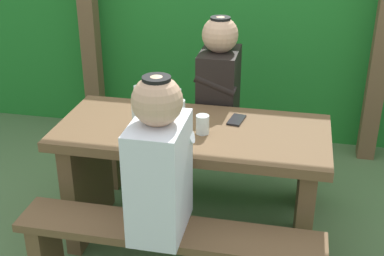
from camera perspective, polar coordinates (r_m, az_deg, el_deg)
ground_plane at (r=3.05m, az=0.00°, el=-12.00°), size 12.00×12.00×0.00m
hedge_backdrop at (r=4.36m, az=5.16°, el=12.56°), size 6.40×0.89×1.78m
picnic_table at (r=2.78m, az=0.00°, el=-4.12°), size 1.40×0.64×0.70m
bench_near at (r=2.46m, az=-2.56°, el=-13.26°), size 1.40×0.24×0.44m
bench_far at (r=3.31m, az=1.85°, el=-2.27°), size 1.40×0.24×0.44m
person_white_shirt at (r=2.21m, az=-3.60°, el=-3.79°), size 0.25×0.35×0.72m
person_black_coat at (r=3.11m, az=2.95°, el=5.08°), size 0.25×0.35×0.72m
drinking_glass at (r=2.61m, az=1.16°, el=0.39°), size 0.07×0.07×0.10m
bottle_left at (r=2.61m, az=-5.90°, el=1.51°), size 0.06×0.06×0.25m
bottle_right at (r=2.62m, az=-1.48°, el=1.50°), size 0.07×0.07×0.23m
cell_phone at (r=2.77m, az=4.88°, el=0.89°), size 0.09×0.15×0.01m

